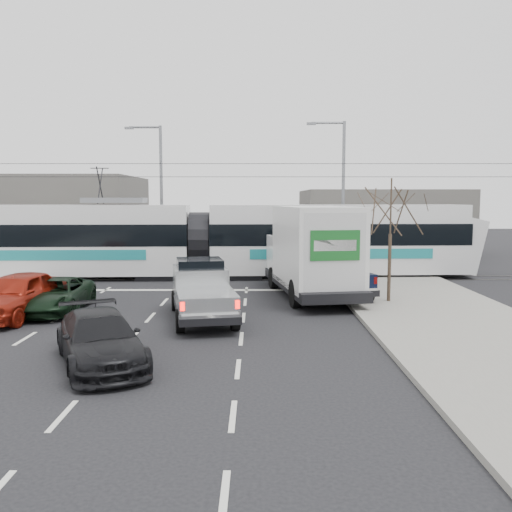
{
  "coord_description": "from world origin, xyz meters",
  "views": [
    {
      "loc": [
        2.16,
        -19.39,
        4.3
      ],
      "look_at": [
        2.16,
        4.4,
        1.8
      ],
      "focal_mm": 38.0,
      "sensor_mm": 36.0,
      "label": 1
    }
  ],
  "objects_px": {
    "red_car": "(17,295)",
    "dark_car": "(100,339)",
    "box_truck": "(312,253)",
    "green_car": "(55,295)",
    "street_lamp_far": "(158,187)",
    "silver_pickup": "(202,290)",
    "tram": "(199,239)",
    "street_lamp_near": "(340,186)",
    "navy_pickup": "(329,273)",
    "traffic_signal": "(346,232)",
    "bare_tree": "(391,212)"
  },
  "relations": [
    {
      "from": "navy_pickup",
      "to": "green_car",
      "type": "relative_size",
      "value": 1.17
    },
    {
      "from": "tram",
      "to": "navy_pickup",
      "type": "relative_size",
      "value": 5.42
    },
    {
      "from": "silver_pickup",
      "to": "tram",
      "type": "bearing_deg",
      "value": 85.72
    },
    {
      "from": "navy_pickup",
      "to": "tram",
      "type": "bearing_deg",
      "value": 121.55
    },
    {
      "from": "street_lamp_far",
      "to": "silver_pickup",
      "type": "xyz_separation_m",
      "value": [
        4.36,
        -15.94,
        -4.08
      ]
    },
    {
      "from": "green_car",
      "to": "tram",
      "type": "bearing_deg",
      "value": 61.45
    },
    {
      "from": "street_lamp_far",
      "to": "box_truck",
      "type": "height_order",
      "value": "street_lamp_far"
    },
    {
      "from": "tram",
      "to": "bare_tree",
      "type": "bearing_deg",
      "value": -44.33
    },
    {
      "from": "navy_pickup",
      "to": "bare_tree",
      "type": "bearing_deg",
      "value": -57.07
    },
    {
      "from": "street_lamp_near",
      "to": "silver_pickup",
      "type": "xyz_separation_m",
      "value": [
        -7.14,
        -13.94,
        -4.08
      ]
    },
    {
      "from": "bare_tree",
      "to": "silver_pickup",
      "type": "distance_m",
      "value": 8.29
    },
    {
      "from": "dark_car",
      "to": "street_lamp_far",
      "type": "bearing_deg",
      "value": 71.37
    },
    {
      "from": "navy_pickup",
      "to": "silver_pickup",
      "type": "bearing_deg",
      "value": -156.78
    },
    {
      "from": "box_truck",
      "to": "red_car",
      "type": "xyz_separation_m",
      "value": [
        -11.16,
        -4.06,
        -1.14
      ]
    },
    {
      "from": "tram",
      "to": "box_truck",
      "type": "bearing_deg",
      "value": -49.82
    },
    {
      "from": "bare_tree",
      "to": "street_lamp_far",
      "type": "relative_size",
      "value": 0.56
    },
    {
      "from": "street_lamp_near",
      "to": "dark_car",
      "type": "height_order",
      "value": "street_lamp_near"
    },
    {
      "from": "street_lamp_near",
      "to": "navy_pickup",
      "type": "bearing_deg",
      "value": -101.22
    },
    {
      "from": "silver_pickup",
      "to": "navy_pickup",
      "type": "height_order",
      "value": "navy_pickup"
    },
    {
      "from": "box_truck",
      "to": "navy_pickup",
      "type": "xyz_separation_m",
      "value": [
        0.81,
        0.27,
        -0.92
      ]
    },
    {
      "from": "traffic_signal",
      "to": "red_car",
      "type": "xyz_separation_m",
      "value": [
        -13.03,
        -6.44,
        -1.91
      ]
    },
    {
      "from": "dark_car",
      "to": "box_truck",
      "type": "bearing_deg",
      "value": 31.64
    },
    {
      "from": "red_car",
      "to": "dark_car",
      "type": "distance_m",
      "value": 7.35
    },
    {
      "from": "traffic_signal",
      "to": "dark_car",
      "type": "bearing_deg",
      "value": -124.63
    },
    {
      "from": "street_lamp_far",
      "to": "green_car",
      "type": "distance_m",
      "value": 15.68
    },
    {
      "from": "bare_tree",
      "to": "street_lamp_near",
      "type": "relative_size",
      "value": 0.56
    },
    {
      "from": "silver_pickup",
      "to": "dark_car",
      "type": "xyz_separation_m",
      "value": [
        -2.08,
        -5.69,
        -0.35
      ]
    },
    {
      "from": "silver_pickup",
      "to": "street_lamp_near",
      "type": "bearing_deg",
      "value": 52.01
    },
    {
      "from": "street_lamp_near",
      "to": "navy_pickup",
      "type": "xyz_separation_m",
      "value": [
        -1.91,
        -9.61,
        -4.06
      ]
    },
    {
      "from": "box_truck",
      "to": "bare_tree",
      "type": "bearing_deg",
      "value": -37.05
    },
    {
      "from": "box_truck",
      "to": "dark_car",
      "type": "bearing_deg",
      "value": -132.38
    },
    {
      "from": "navy_pickup",
      "to": "red_car",
      "type": "bearing_deg",
      "value": -176.49
    },
    {
      "from": "street_lamp_far",
      "to": "green_car",
      "type": "relative_size",
      "value": 1.95
    },
    {
      "from": "silver_pickup",
      "to": "box_truck",
      "type": "relative_size",
      "value": 0.72
    },
    {
      "from": "street_lamp_far",
      "to": "silver_pickup",
      "type": "distance_m",
      "value": 17.02
    },
    {
      "from": "box_truck",
      "to": "green_car",
      "type": "distance_m",
      "value": 10.68
    },
    {
      "from": "navy_pickup",
      "to": "box_truck",
      "type": "bearing_deg",
      "value": -178.11
    },
    {
      "from": "tram",
      "to": "box_truck",
      "type": "relative_size",
      "value": 3.52
    },
    {
      "from": "traffic_signal",
      "to": "box_truck",
      "type": "height_order",
      "value": "box_truck"
    },
    {
      "from": "tram",
      "to": "navy_pickup",
      "type": "xyz_separation_m",
      "value": [
        6.4,
        -5.78,
        -1.06
      ]
    },
    {
      "from": "street_lamp_far",
      "to": "tram",
      "type": "bearing_deg",
      "value": -61.31
    },
    {
      "from": "bare_tree",
      "to": "red_car",
      "type": "xyz_separation_m",
      "value": [
        -14.16,
        -2.44,
        -2.96
      ]
    },
    {
      "from": "street_lamp_near",
      "to": "tram",
      "type": "relative_size",
      "value": 0.31
    },
    {
      "from": "box_truck",
      "to": "street_lamp_far",
      "type": "bearing_deg",
      "value": 117.81
    },
    {
      "from": "green_car",
      "to": "red_car",
      "type": "xyz_separation_m",
      "value": [
        -1.02,
        -0.97,
        0.19
      ]
    },
    {
      "from": "traffic_signal",
      "to": "dark_car",
      "type": "xyz_separation_m",
      "value": [
        -8.37,
        -12.13,
        -2.06
      ]
    },
    {
      "from": "street_lamp_near",
      "to": "box_truck",
      "type": "height_order",
      "value": "street_lamp_near"
    },
    {
      "from": "street_lamp_near",
      "to": "tram",
      "type": "xyz_separation_m",
      "value": [
        -8.31,
        -3.83,
        -3.0
      ]
    },
    {
      "from": "red_car",
      "to": "silver_pickup",
      "type": "bearing_deg",
      "value": 6.0
    },
    {
      "from": "green_car",
      "to": "red_car",
      "type": "bearing_deg",
      "value": -138.67
    }
  ]
}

